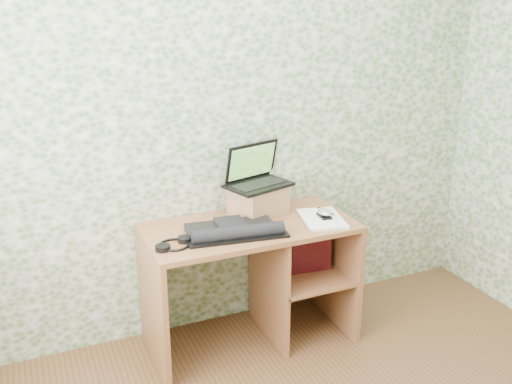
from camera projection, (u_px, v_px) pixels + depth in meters
name	position (u px, v px, depth m)	size (l,w,h in m)	color
wall_back	(229.00, 120.00, 3.35)	(3.50, 3.50, 0.00)	silver
desk	(260.00, 263.00, 3.40)	(1.20, 0.60, 0.75)	brown
riser	(258.00, 200.00, 3.40)	(0.29, 0.24, 0.17)	#8B5E3E
laptop	(256.00, 175.00, 3.39)	(0.42, 0.36, 0.25)	black
keyboard	(234.00, 230.00, 3.12)	(0.56, 0.34, 0.08)	black
headphones	(174.00, 244.00, 2.98)	(0.22, 0.21, 0.03)	black
notepad	(322.00, 219.00, 3.33)	(0.23, 0.33, 0.02)	white
mouse	(324.00, 214.00, 3.33)	(0.07, 0.11, 0.04)	silver
pen	(325.00, 211.00, 3.42)	(0.01, 0.01, 0.14)	black
red_box	(310.00, 247.00, 3.47)	(0.25, 0.08, 0.31)	maroon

